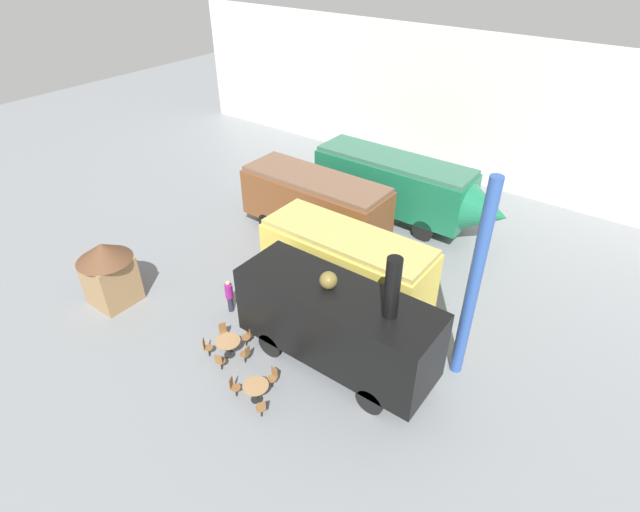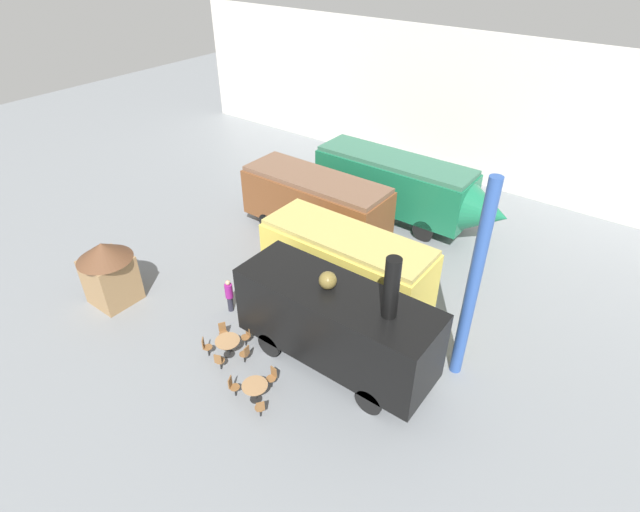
% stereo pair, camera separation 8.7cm
% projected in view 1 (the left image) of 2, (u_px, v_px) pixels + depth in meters
% --- Properties ---
extents(ground_plane, '(80.00, 80.00, 0.00)m').
position_uv_depth(ground_plane, '(313.00, 298.00, 22.52)').
color(ground_plane, gray).
extents(backdrop_wall, '(44.00, 0.15, 9.00)m').
position_uv_depth(backdrop_wall, '(468.00, 110.00, 30.34)').
color(backdrop_wall, silver).
rests_on(backdrop_wall, ground_plane).
extents(streamlined_locomotive, '(10.81, 2.64, 3.58)m').
position_uv_depth(streamlined_locomotive, '(406.00, 186.00, 27.05)').
color(streamlined_locomotive, '#196B47').
rests_on(streamlined_locomotive, ground_plane).
extents(passenger_coach_wooden, '(7.92, 2.82, 3.34)m').
position_uv_depth(passenger_coach_wooden, '(315.00, 201.00, 26.03)').
color(passenger_coach_wooden, brown).
rests_on(passenger_coach_wooden, ground_plane).
extents(passenger_coach_vintage, '(7.39, 2.66, 3.53)m').
position_uv_depth(passenger_coach_vintage, '(346.00, 263.00, 21.12)').
color(passenger_coach_vintage, '#E0C64C').
rests_on(passenger_coach_vintage, ground_plane).
extents(steam_locomotive, '(7.60, 2.57, 5.71)m').
position_uv_depth(steam_locomotive, '(337.00, 321.00, 18.07)').
color(steam_locomotive, black).
rests_on(steam_locomotive, ground_plane).
extents(cafe_table_near, '(0.97, 0.97, 0.74)m').
position_uv_depth(cafe_table_near, '(228.00, 343.00, 19.25)').
color(cafe_table_near, black).
rests_on(cafe_table_near, ground_plane).
extents(cafe_table_mid, '(0.92, 0.92, 0.72)m').
position_uv_depth(cafe_table_mid, '(256.00, 388.00, 17.45)').
color(cafe_table_mid, black).
rests_on(cafe_table_mid, ground_plane).
extents(cafe_chair_0, '(0.38, 0.40, 0.87)m').
position_uv_depth(cafe_chair_0, '(220.00, 361.00, 18.62)').
color(cafe_chair_0, black).
rests_on(cafe_chair_0, ground_plane).
extents(cafe_chair_1, '(0.37, 0.36, 0.87)m').
position_uv_depth(cafe_chair_1, '(246.00, 354.00, 18.93)').
color(cafe_chair_1, black).
rests_on(cafe_chair_1, ground_plane).
extents(cafe_chair_2, '(0.36, 0.38, 0.87)m').
position_uv_depth(cafe_chair_2, '(247.00, 335.00, 19.76)').
color(cafe_chair_2, black).
rests_on(cafe_chair_2, ground_plane).
extents(cafe_chair_3, '(0.40, 0.39, 0.87)m').
position_uv_depth(cafe_chair_3, '(223.00, 331.00, 19.96)').
color(cafe_chair_3, black).
rests_on(cafe_chair_3, ground_plane).
extents(cafe_chair_4, '(0.41, 0.40, 0.87)m').
position_uv_depth(cafe_chair_4, '(206.00, 346.00, 19.25)').
color(cafe_chair_4, black).
rests_on(cafe_chair_4, ground_plane).
extents(cafe_chair_5, '(0.40, 0.40, 0.87)m').
position_uv_depth(cafe_chair_5, '(261.00, 408.00, 16.83)').
color(cafe_chair_5, black).
rests_on(cafe_chair_5, ground_plane).
extents(cafe_chair_6, '(0.36, 0.36, 0.87)m').
position_uv_depth(cafe_chair_6, '(273.00, 376.00, 18.00)').
color(cafe_chair_6, black).
rests_on(cafe_chair_6, ground_plane).
extents(cafe_chair_7, '(0.40, 0.38, 0.87)m').
position_uv_depth(cafe_chair_7, '(233.00, 386.00, 17.63)').
color(cafe_chair_7, black).
rests_on(cafe_chair_7, ground_plane).
extents(visitor_person, '(0.34, 0.34, 1.61)m').
position_uv_depth(visitor_person, '(229.00, 295.00, 21.31)').
color(visitor_person, '#262633').
rests_on(visitor_person, ground_plane).
extents(ticket_kiosk, '(2.34, 2.34, 3.00)m').
position_uv_depth(ticket_kiosk, '(108.00, 270.00, 21.44)').
color(ticket_kiosk, '#99754C').
rests_on(ticket_kiosk, ground_plane).
extents(support_pillar, '(0.44, 0.44, 8.00)m').
position_uv_depth(support_pillar, '(474.00, 285.00, 16.73)').
color(support_pillar, '#2D519E').
rests_on(support_pillar, ground_plane).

